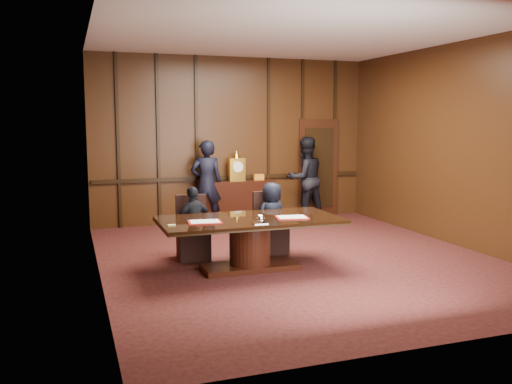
% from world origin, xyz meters
% --- Properties ---
extents(room, '(7.00, 7.04, 3.50)m').
position_xyz_m(room, '(0.07, 0.14, 1.72)').
color(room, black).
rests_on(room, ground).
extents(sideboard, '(1.60, 0.45, 1.54)m').
position_xyz_m(sideboard, '(0.00, 3.26, 0.49)').
color(sideboard, black).
rests_on(sideboard, ground).
extents(conference_table, '(2.62, 1.32, 0.76)m').
position_xyz_m(conference_table, '(-0.90, -0.32, 0.51)').
color(conference_table, black).
rests_on(conference_table, ground).
extents(folder_left, '(0.49, 0.38, 0.02)m').
position_xyz_m(folder_left, '(-1.60, -0.43, 0.77)').
color(folder_left, '#A3110F').
rests_on(folder_left, conference_table).
extents(folder_right, '(0.51, 0.41, 0.02)m').
position_xyz_m(folder_right, '(-0.32, -0.50, 0.77)').
color(folder_right, '#A3110F').
rests_on(folder_right, conference_table).
extents(inkstand, '(0.20, 0.14, 0.12)m').
position_xyz_m(inkstand, '(-0.90, -0.77, 0.81)').
color(inkstand, white).
rests_on(inkstand, conference_table).
extents(notepad, '(0.10, 0.08, 0.01)m').
position_xyz_m(notepad, '(-2.08, -0.52, 0.77)').
color(notepad, '#D9CD6A').
rests_on(notepad, conference_table).
extents(chair_left, '(0.51, 0.51, 0.99)m').
position_xyz_m(chair_left, '(-1.55, 0.56, 0.29)').
color(chair_left, black).
rests_on(chair_left, ground).
extents(chair_right, '(0.48, 0.48, 0.99)m').
position_xyz_m(chair_right, '(-0.25, 0.56, 0.29)').
color(chair_right, black).
rests_on(chair_right, ground).
extents(signatory_left, '(0.73, 0.49, 1.16)m').
position_xyz_m(signatory_left, '(-1.55, 0.48, 0.58)').
color(signatory_left, black).
rests_on(signatory_left, ground).
extents(signatory_right, '(0.65, 0.52, 1.17)m').
position_xyz_m(signatory_right, '(-0.25, 0.48, 0.59)').
color(signatory_right, black).
rests_on(signatory_right, ground).
extents(witness_left, '(0.69, 0.50, 1.77)m').
position_xyz_m(witness_left, '(-0.69, 3.10, 0.89)').
color(witness_left, black).
rests_on(witness_left, ground).
extents(witness_right, '(0.97, 0.80, 1.81)m').
position_xyz_m(witness_right, '(1.52, 3.10, 0.91)').
color(witness_right, black).
rests_on(witness_right, ground).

